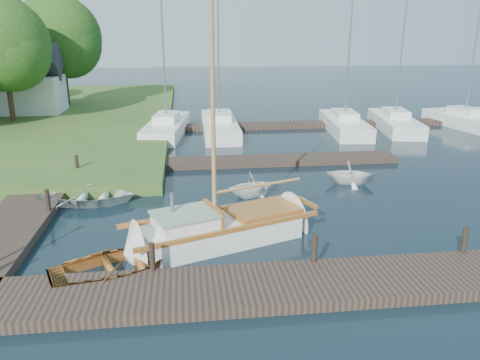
{
  "coord_description": "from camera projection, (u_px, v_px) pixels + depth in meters",
  "views": [
    {
      "loc": [
        -2.03,
        -16.6,
        6.45
      ],
      "look_at": [
        0.0,
        0.0,
        1.2
      ],
      "focal_mm": 35.0,
      "sensor_mm": 36.0,
      "label": 1
    }
  ],
  "objects": [
    {
      "name": "marina_boat_0",
      "position": [
        167.0,
        126.0,
        31.11
      ],
      "size": [
        3.22,
        8.24,
        10.01
      ],
      "rotation": [
        0.0,
        0.0,
        1.44
      ],
      "color": "white",
      "rests_on": "ground"
    },
    {
      "name": "left_dock",
      "position": [
        37.0,
        197.0,
        18.81
      ],
      "size": [
        2.2,
        18.0,
        0.3
      ],
      "primitive_type": "cube",
      "color": "#2F221A",
      "rests_on": "ground"
    },
    {
      "name": "mooring_post_2",
      "position": [
        315.0,
        248.0,
        13.11
      ],
      "size": [
        0.16,
        0.16,
        0.8
      ],
      "primitive_type": "cylinder",
      "color": "black",
      "rests_on": "near_dock"
    },
    {
      "name": "mooring_post_1",
      "position": [
        152.0,
        257.0,
        12.59
      ],
      "size": [
        0.16,
        0.16,
        0.8
      ],
      "primitive_type": "cylinder",
      "color": "black",
      "rests_on": "near_dock"
    },
    {
      "name": "tree_3",
      "position": [
        3.0,
        43.0,
        31.61
      ],
      "size": [
        6.41,
        6.38,
        8.74
      ],
      "color": "#332114",
      "rests_on": "shore"
    },
    {
      "name": "house_c",
      "position": [
        27.0,
        85.0,
        36.32
      ],
      "size": [
        5.25,
        4.0,
        5.28
      ],
      "color": "silver",
      "rests_on": "shore"
    },
    {
      "name": "tree_7",
      "position": [
        61.0,
        36.0,
        39.3
      ],
      "size": [
        6.83,
        6.83,
        9.38
      ],
      "color": "#332114",
      "rests_on": "shore"
    },
    {
      "name": "marina_boat_3",
      "position": [
        344.0,
        123.0,
        32.11
      ],
      "size": [
        3.16,
        8.17,
        10.67
      ],
      "rotation": [
        0.0,
        0.0,
        1.45
      ],
      "color": "white",
      "rests_on": "ground"
    },
    {
      "name": "dinghy",
      "position": [
        117.0,
        261.0,
        13.04
      ],
      "size": [
        4.34,
        3.76,
        0.75
      ],
      "primitive_type": "imported",
      "rotation": [
        0.0,
        0.0,
        1.95
      ],
      "color": "brown",
      "rests_on": "ground"
    },
    {
      "name": "tender_b",
      "position": [
        253.0,
        183.0,
        19.21
      ],
      "size": [
        2.57,
        2.35,
        1.14
      ],
      "primitive_type": "imported",
      "rotation": [
        0.0,
        0.0,
        1.82
      ],
      "color": "white",
      "rests_on": "ground"
    },
    {
      "name": "tender_d",
      "position": [
        351.0,
        171.0,
        20.88
      ],
      "size": [
        2.56,
        2.34,
        1.15
      ],
      "primitive_type": "imported",
      "rotation": [
        0.0,
        0.0,
        1.33
      ],
      "color": "white",
      "rests_on": "ground"
    },
    {
      "name": "marina_boat_4",
      "position": [
        395.0,
        121.0,
        32.74
      ],
      "size": [
        3.56,
        8.05,
        9.97
      ],
      "rotation": [
        0.0,
        0.0,
        1.39
      ],
      "color": "white",
      "rests_on": "ground"
    },
    {
      "name": "far_dock",
      "position": [
        263.0,
        161.0,
        24.23
      ],
      "size": [
        14.0,
        1.6,
        0.3
      ],
      "primitive_type": "cube",
      "color": "#2F221A",
      "rests_on": "ground"
    },
    {
      "name": "sailboat",
      "position": [
        225.0,
        230.0,
        15.2
      ],
      "size": [
        7.38,
        4.36,
        9.83
      ],
      "rotation": [
        0.0,
        0.0,
        0.36
      ],
      "color": "white",
      "rests_on": "ground"
    },
    {
      "name": "mooring_post_5",
      "position": [
        77.0,
        164.0,
        21.6
      ],
      "size": [
        0.16,
        0.16,
        0.8
      ],
      "primitive_type": "cylinder",
      "color": "black",
      "rests_on": "left_dock"
    },
    {
      "name": "marina_boat_1",
      "position": [
        219.0,
        124.0,
        31.65
      ],
      "size": [
        2.34,
        8.74,
        9.53
      ],
      "rotation": [
        0.0,
        0.0,
        1.55
      ],
      "color": "white",
      "rests_on": "ground"
    },
    {
      "name": "marina_boat_6",
      "position": [
        465.0,
        119.0,
        33.52
      ],
      "size": [
        3.22,
        7.02,
        9.64
      ],
      "rotation": [
        0.0,
        0.0,
        1.73
      ],
      "color": "white",
      "rests_on": "ground"
    },
    {
      "name": "pontoon",
      "position": [
        349.0,
        124.0,
        34.15
      ],
      "size": [
        30.0,
        1.6,
        0.3
      ],
      "primitive_type": "cube",
      "color": "#2F221A",
      "rests_on": "ground"
    },
    {
      "name": "ground",
      "position": [
        240.0,
        210.0,
        17.88
      ],
      "size": [
        160.0,
        160.0,
        0.0
      ],
      "primitive_type": "plane",
      "color": "black",
      "rests_on": "ground"
    },
    {
      "name": "mooring_post_3",
      "position": [
        465.0,
        240.0,
        13.63
      ],
      "size": [
        0.16,
        0.16,
        0.8
      ],
      "primitive_type": "cylinder",
      "color": "black",
      "rests_on": "near_dock"
    },
    {
      "name": "near_dock",
      "position": [
        268.0,
        287.0,
        12.16
      ],
      "size": [
        18.0,
        2.2,
        0.3
      ],
      "primitive_type": "cube",
      "color": "#2F221A",
      "rests_on": "ground"
    },
    {
      "name": "tender_a",
      "position": [
        88.0,
        194.0,
        18.54
      ],
      "size": [
        3.96,
        3.03,
        0.76
      ],
      "primitive_type": "imported",
      "rotation": [
        0.0,
        0.0,
        1.46
      ],
      "color": "white",
      "rests_on": "ground"
    },
    {
      "name": "mooring_post_4",
      "position": [
        48.0,
        200.0,
        16.86
      ],
      "size": [
        0.16,
        0.16,
        0.8
      ],
      "primitive_type": "cylinder",
      "color": "black",
      "rests_on": "left_dock"
    }
  ]
}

